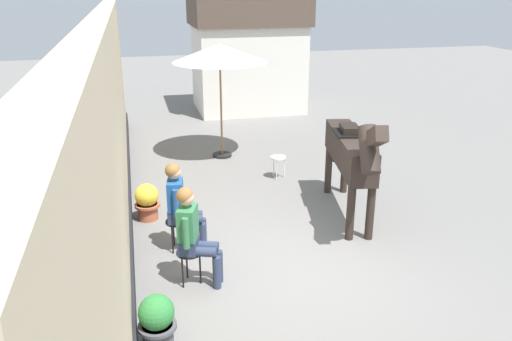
# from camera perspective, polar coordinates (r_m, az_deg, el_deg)

# --- Properties ---
(ground_plane) EXTENTS (40.00, 40.00, 0.00)m
(ground_plane) POSITION_cam_1_polar(r_m,az_deg,el_deg) (10.17, -0.22, -1.97)
(ground_plane) COLOR slate
(pub_facade_wall) EXTENTS (0.34, 14.00, 3.40)m
(pub_facade_wall) POSITION_cam_1_polar(r_m,az_deg,el_deg) (8.00, -15.67, 2.74)
(pub_facade_wall) COLOR #CCB793
(pub_facade_wall) RESTS_ON ground_plane
(distant_cottage) EXTENTS (3.40, 2.60, 3.50)m
(distant_cottage) POSITION_cam_1_polar(r_m,az_deg,el_deg) (16.31, -0.92, 13.01)
(distant_cottage) COLOR silver
(distant_cottage) RESTS_ON ground_plane
(seated_visitor_near) EXTENTS (0.61, 0.49, 1.39)m
(seated_visitor_near) POSITION_cam_1_polar(r_m,az_deg,el_deg) (6.79, -7.00, -6.73)
(seated_visitor_near) COLOR black
(seated_visitor_near) RESTS_ON ground_plane
(seated_visitor_far) EXTENTS (0.61, 0.48, 1.39)m
(seated_visitor_far) POSITION_cam_1_polar(r_m,az_deg,el_deg) (7.68, -8.40, -3.52)
(seated_visitor_far) COLOR black
(seated_visitor_far) RESTS_ON ground_plane
(saddled_horse_center) EXTENTS (0.87, 2.97, 2.06)m
(saddled_horse_center) POSITION_cam_1_polar(r_m,az_deg,el_deg) (8.71, 10.52, 1.95)
(saddled_horse_center) COLOR #2D231E
(saddled_horse_center) RESTS_ON ground_plane
(flower_planter_near) EXTENTS (0.43, 0.43, 0.64)m
(flower_planter_near) POSITION_cam_1_polar(r_m,az_deg,el_deg) (5.99, -10.92, -16.00)
(flower_planter_near) COLOR #4C4C51
(flower_planter_near) RESTS_ON ground_plane
(flower_planter_far) EXTENTS (0.43, 0.43, 0.64)m
(flower_planter_far) POSITION_cam_1_polar(r_m,az_deg,el_deg) (8.94, -11.98, -3.32)
(flower_planter_far) COLOR #A85638
(flower_planter_far) RESTS_ON ground_plane
(cafe_parasol) EXTENTS (2.10, 2.10, 2.58)m
(cafe_parasol) POSITION_cam_1_polar(r_m,az_deg,el_deg) (11.52, -4.03, 12.80)
(cafe_parasol) COLOR black
(cafe_parasol) RESTS_ON ground_plane
(spare_stool_white) EXTENTS (0.32, 0.32, 0.46)m
(spare_stool_white) POSITION_cam_1_polar(r_m,az_deg,el_deg) (10.58, 2.49, 1.23)
(spare_stool_white) COLOR white
(spare_stool_white) RESTS_ON ground_plane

